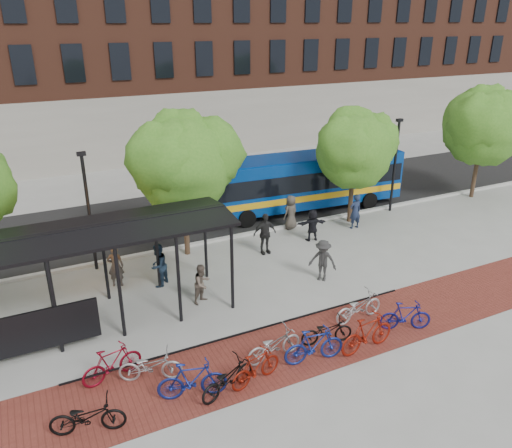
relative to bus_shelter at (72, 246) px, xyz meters
name	(u,v)px	position (x,y,z in m)	size (l,w,h in m)	color
ground	(280,270)	(8.13, 0.48, -3.00)	(160.00, 160.00, 0.00)	#9E9E99
asphalt_street	(211,210)	(8.13, 8.48, -2.99)	(160.00, 8.00, 0.01)	black
curb	(241,235)	(8.13, 4.48, -2.94)	(160.00, 0.25, 0.12)	#B7B7B2
brick_strip	(299,346)	(6.13, -4.52, -3.00)	(24.00, 3.00, 0.01)	maroon
bike_rack_rail	(252,342)	(4.83, -3.62, -3.00)	(12.00, 0.05, 0.95)	black
building_brick	(239,19)	(18.13, 26.48, 7.00)	(55.00, 14.00, 20.00)	brown
bus_shelter	(72,246)	(0.00, 0.00, 0.00)	(10.60, 3.07, 3.60)	black
tree_b	(184,158)	(5.23, 3.83, 1.46)	(5.15, 4.20, 6.47)	#382619
tree_c	(356,146)	(14.22, 3.83, 1.06)	(4.66, 3.80, 5.92)	#382619
tree_d	(484,122)	(23.23, 3.83, 1.47)	(5.39, 4.40, 6.55)	#382619
lamp_post_left	(89,209)	(1.13, 4.08, -0.25)	(0.35, 0.20, 5.12)	black
lamp_post_right	(395,163)	(17.13, 4.08, -0.25)	(0.35, 0.20, 5.12)	black
bus	(301,179)	(12.69, 6.41, -1.21)	(11.69, 3.39, 3.11)	navy
bike_0	(87,417)	(-0.63, -5.27, -2.49)	(0.67, 1.93, 1.01)	black
bike_1	(112,363)	(0.35, -3.45, -2.44)	(0.52, 1.86, 1.12)	maroon
bike_2	(150,366)	(1.35, -3.97, -2.51)	(0.65, 1.87, 0.98)	#98999B
bike_3	(192,380)	(2.21, -5.23, -2.41)	(0.56, 1.98, 1.19)	navy
bike_4	(228,378)	(3.17, -5.48, -2.50)	(0.66, 1.90, 1.00)	black
bike_5	(256,367)	(4.09, -5.46, -2.47)	(0.50, 1.78, 1.07)	maroon
bike_6	(274,345)	(5.08, -4.70, -2.48)	(0.68, 1.96, 1.03)	#9A9A9C
bike_7	(314,346)	(6.13, -5.37, -2.41)	(0.56, 1.97, 1.18)	navy
bike_8	(327,331)	(7.02, -4.74, -2.54)	(0.61, 1.76, 0.92)	black
bike_9	(367,333)	(7.97, -5.62, -2.37)	(0.59, 2.08, 1.25)	maroon
bike_10	(359,307)	(8.81, -4.07, -2.48)	(0.69, 1.99, 1.04)	#AEAEB0
bike_11	(405,316)	(9.87, -5.27, -2.46)	(0.50, 1.78, 1.07)	navy
pedestrian_1	(116,266)	(1.64, 2.21, -2.13)	(0.63, 0.42, 1.74)	#49403A
pedestrian_2	(158,265)	(3.17, 1.47, -2.11)	(0.87, 0.68, 1.79)	#1B2C3F
pedestrian_4	(265,234)	(8.33, 2.29, -2.04)	(1.13, 0.47, 1.92)	black
pedestrian_5	(312,225)	(11.04, 2.56, -2.21)	(1.47, 0.47, 1.58)	black
pedestrian_6	(291,212)	(10.83, 4.28, -2.11)	(0.87, 0.56, 1.77)	#453F37
pedestrian_7	(355,211)	(13.80, 2.90, -2.09)	(0.66, 0.44, 1.82)	#1C2642
pedestrian_8	(202,284)	(4.29, -0.48, -2.22)	(0.75, 0.59, 1.55)	brown
pedestrian_9	(323,260)	(9.27, -1.02, -2.12)	(1.14, 0.66, 1.77)	#2B2B2B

